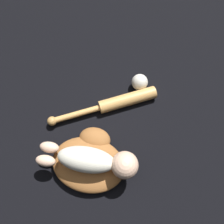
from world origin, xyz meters
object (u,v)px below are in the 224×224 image
at_px(baseball_glove, 89,159).
at_px(baseball, 140,82).
at_px(baseball_bat, 116,103).
at_px(baby_figure, 94,160).

distance_m(baseball_glove, baseball, 0.43).
relative_size(baseball_bat, baseball, 5.57).
distance_m(baseball_glove, baby_figure, 0.09).
bearing_deg(baseball_bat, baseball, 79.53).
relative_size(baby_figure, baseball_bat, 0.86).
height_order(baseball_glove, baseball, baseball).
bearing_deg(baseball, baseball_glove, -85.42).
height_order(baby_figure, baseball, baby_figure).
height_order(baseball_glove, baby_figure, baby_figure).
xyz_separation_m(baseball_bat, baseball, (0.03, 0.15, 0.01)).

